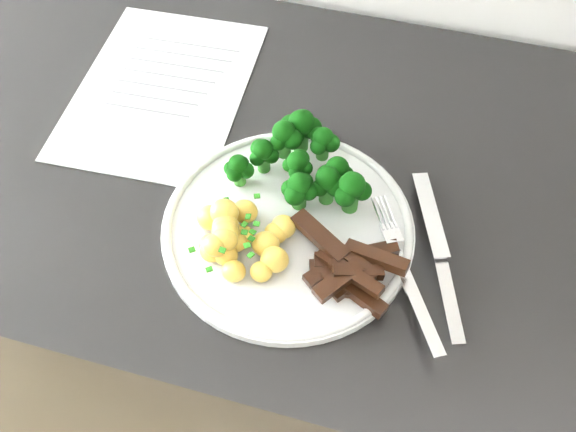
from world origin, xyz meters
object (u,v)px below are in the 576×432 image
object	(u,v)px
broccoli	(305,160)
knife	(443,274)
counter	(274,324)
beef_strips	(348,267)
recipe_paper	(162,89)
potatoes	(238,237)
fork	(407,277)
plate	(288,227)

from	to	relation	value
broccoli	knife	size ratio (longest dim) A/B	0.82
counter	broccoli	distance (m)	0.52
counter	beef_strips	world-z (taller)	beef_strips
recipe_paper	potatoes	distance (m)	0.29
beef_strips	counter	bearing A→B (deg)	134.32
recipe_paper	fork	xyz separation A→B (m)	(0.38, -0.22, 0.02)
beef_strips	fork	bearing A→B (deg)	6.36
recipe_paper	beef_strips	distance (m)	0.38
counter	broccoli	bearing A→B (deg)	-22.26
counter	recipe_paper	bearing A→B (deg)	154.07
counter	recipe_paper	distance (m)	0.51
broccoli	fork	world-z (taller)	broccoli
fork	knife	size ratio (longest dim) A/B	0.87
recipe_paper	plate	bearing A→B (deg)	-38.01
potatoes	beef_strips	size ratio (longest dim) A/B	0.85
potatoes	beef_strips	xyz separation A→B (m)	(0.13, -0.00, -0.00)
fork	knife	xyz separation A→B (m)	(0.04, 0.02, -0.01)
counter	recipe_paper	world-z (taller)	recipe_paper
recipe_paper	beef_strips	world-z (taller)	beef_strips
potatoes	knife	bearing A→B (deg)	6.62
potatoes	fork	distance (m)	0.19
fork	knife	distance (m)	0.04
plate	knife	size ratio (longest dim) A/B	1.36
recipe_paper	broccoli	world-z (taller)	broccoli
plate	broccoli	xyz separation A→B (m)	(0.00, 0.07, 0.04)
counter	recipe_paper	size ratio (longest dim) A/B	7.57
counter	beef_strips	size ratio (longest dim) A/B	18.01
recipe_paper	plate	distance (m)	0.30
beef_strips	plate	bearing A→B (deg)	151.95
counter	beef_strips	bearing A→B (deg)	-45.68
beef_strips	recipe_paper	bearing A→B (deg)	144.32
fork	plate	bearing A→B (deg)	166.20
broccoli	potatoes	bearing A→B (deg)	-112.66
potatoes	fork	size ratio (longest dim) A/B	0.63
broccoli	fork	size ratio (longest dim) A/B	0.94
plate	potatoes	distance (m)	0.06
plate	beef_strips	xyz separation A→B (m)	(0.08, -0.04, 0.01)
broccoli	fork	bearing A→B (deg)	-37.04
broccoli	knife	bearing A→B (deg)	-25.77
counter	fork	distance (m)	0.54
plate	fork	xyz separation A→B (m)	(0.14, -0.04, 0.01)
counter	potatoes	world-z (taller)	potatoes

